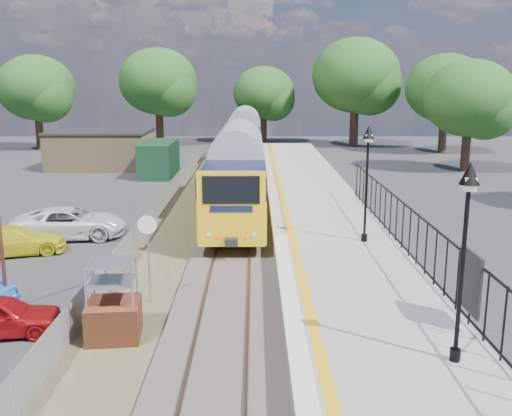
{
  "coord_description": "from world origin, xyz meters",
  "views": [
    {
      "loc": [
        0.92,
        -15.97,
        7.15
      ],
      "look_at": [
        0.97,
        7.18,
        2.0
      ],
      "focal_mm": 40.0,
      "sensor_mm": 36.0,
      "label": 1
    }
  ],
  "objects_px": {
    "victorian_lamp_north": "(368,157)",
    "car_yellow": "(14,241)",
    "train": "(242,148)",
    "brick_plinth": "(113,302)",
    "speed_sign": "(148,244)",
    "victorian_lamp_south": "(466,216)",
    "car_white": "(69,223)"
  },
  "relations": [
    {
      "from": "brick_plinth",
      "to": "speed_sign",
      "type": "bearing_deg",
      "value": 77.84
    },
    {
      "from": "victorian_lamp_north",
      "to": "brick_plinth",
      "type": "xyz_separation_m",
      "value": [
        -8.35,
        -6.97,
        -3.18
      ]
    },
    {
      "from": "victorian_lamp_north",
      "to": "car_yellow",
      "type": "relative_size",
      "value": 1.1
    },
    {
      "from": "victorian_lamp_south",
      "to": "brick_plinth",
      "type": "xyz_separation_m",
      "value": [
        -8.55,
        3.03,
        -3.18
      ]
    },
    {
      "from": "train",
      "to": "car_yellow",
      "type": "bearing_deg",
      "value": -115.76
    },
    {
      "from": "victorian_lamp_south",
      "to": "victorian_lamp_north",
      "type": "xyz_separation_m",
      "value": [
        -0.2,
        10.0,
        0.0
      ]
    },
    {
      "from": "victorian_lamp_north",
      "to": "train",
      "type": "distance_m",
      "value": 21.02
    },
    {
      "from": "victorian_lamp_south",
      "to": "brick_plinth",
      "type": "relative_size",
      "value": 1.97
    },
    {
      "from": "victorian_lamp_south",
      "to": "victorian_lamp_north",
      "type": "bearing_deg",
      "value": 91.15
    },
    {
      "from": "train",
      "to": "car_white",
      "type": "xyz_separation_m",
      "value": [
        -7.72,
        -16.5,
        -1.62
      ]
    },
    {
      "from": "car_yellow",
      "to": "speed_sign",
      "type": "bearing_deg",
      "value": -148.74
    },
    {
      "from": "victorian_lamp_south",
      "to": "train",
      "type": "xyz_separation_m",
      "value": [
        -5.5,
        30.24,
        -1.96
      ]
    },
    {
      "from": "victorian_lamp_north",
      "to": "car_yellow",
      "type": "xyz_separation_m",
      "value": [
        -14.53,
        1.12,
        -3.69
      ]
    },
    {
      "from": "speed_sign",
      "to": "car_yellow",
      "type": "xyz_separation_m",
      "value": [
        -6.73,
        5.54,
        -1.46
      ]
    },
    {
      "from": "speed_sign",
      "to": "car_white",
      "type": "bearing_deg",
      "value": 114.29
    },
    {
      "from": "train",
      "to": "brick_plinth",
      "type": "xyz_separation_m",
      "value": [
        -3.05,
        -27.22,
        -1.22
      ]
    },
    {
      "from": "victorian_lamp_north",
      "to": "speed_sign",
      "type": "relative_size",
      "value": 1.53
    },
    {
      "from": "victorian_lamp_south",
      "to": "car_white",
      "type": "xyz_separation_m",
      "value": [
        -13.22,
        13.75,
        -3.58
      ]
    },
    {
      "from": "victorian_lamp_north",
      "to": "brick_plinth",
      "type": "relative_size",
      "value": 1.97
    },
    {
      "from": "train",
      "to": "car_yellow",
      "type": "distance_m",
      "value": 21.3
    },
    {
      "from": "brick_plinth",
      "to": "car_yellow",
      "type": "relative_size",
      "value": 0.56
    },
    {
      "from": "car_yellow",
      "to": "car_white",
      "type": "xyz_separation_m",
      "value": [
        1.51,
        2.62,
        0.11
      ]
    },
    {
      "from": "train",
      "to": "car_white",
      "type": "distance_m",
      "value": 18.28
    },
    {
      "from": "victorian_lamp_south",
      "to": "car_yellow",
      "type": "distance_m",
      "value": 18.82
    },
    {
      "from": "victorian_lamp_north",
      "to": "car_yellow",
      "type": "height_order",
      "value": "victorian_lamp_north"
    },
    {
      "from": "victorian_lamp_north",
      "to": "train",
      "type": "height_order",
      "value": "victorian_lamp_north"
    },
    {
      "from": "train",
      "to": "brick_plinth",
      "type": "relative_size",
      "value": 17.46
    },
    {
      "from": "car_white",
      "to": "victorian_lamp_south",
      "type": "bearing_deg",
      "value": -143.45
    },
    {
      "from": "train",
      "to": "car_white",
      "type": "height_order",
      "value": "train"
    },
    {
      "from": "brick_plinth",
      "to": "train",
      "type": "bearing_deg",
      "value": 83.6
    },
    {
      "from": "victorian_lamp_south",
      "to": "car_yellow",
      "type": "bearing_deg",
      "value": 142.93
    },
    {
      "from": "victorian_lamp_north",
      "to": "train",
      "type": "relative_size",
      "value": 0.11
    }
  ]
}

